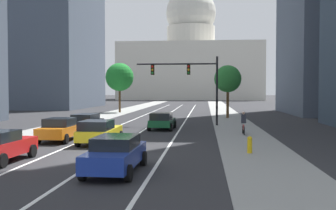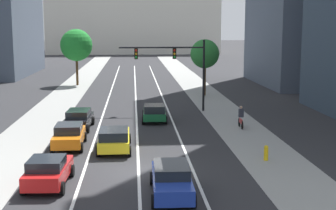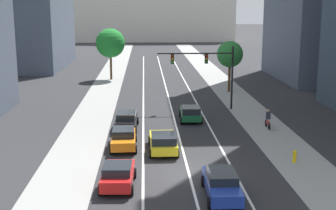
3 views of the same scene
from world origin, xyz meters
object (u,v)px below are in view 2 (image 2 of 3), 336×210
at_px(car_blue, 171,179).
at_px(car_red, 48,171).
at_px(capitol_building, 133,6).
at_px(street_tree_near_left, 76,45).
at_px(car_yellow, 114,138).
at_px(traffic_signal_mast, 177,61).
at_px(cyclist, 241,117).
at_px(car_green, 154,112).
at_px(car_black, 79,119).
at_px(fire_hydrant, 266,153).
at_px(car_orange, 69,135).
at_px(street_tree_mid_right, 205,54).

height_order(car_blue, car_red, car_red).
height_order(capitol_building, street_tree_near_left, capitol_building).
relative_size(capitol_building, car_yellow, 10.00).
height_order(capitol_building, traffic_signal_mast, capitol_building).
relative_size(capitol_building, street_tree_near_left, 6.51).
bearing_deg(cyclist, car_green, 65.17).
xyz_separation_m(car_black, fire_hydrant, (11.84, -9.68, -0.30)).
bearing_deg(car_orange, street_tree_near_left, 4.33).
bearing_deg(car_yellow, cyclist, -57.62).
distance_m(car_orange, fire_hydrant, 12.51).
bearing_deg(cyclist, traffic_signal_mast, 29.01).
distance_m(traffic_signal_mast, fire_hydrant, 17.71).
height_order(car_black, fire_hydrant, car_black).
distance_m(car_orange, car_red, 7.76).
relative_size(car_orange, fire_hydrant, 4.84).
bearing_deg(car_black, car_yellow, -153.99).
bearing_deg(cyclist, car_black, 87.54).
xyz_separation_m(fire_hydrant, street_tree_mid_right, (0.33, 26.84, 4.18)).
xyz_separation_m(car_green, car_red, (-5.88, -15.83, 0.01)).
distance_m(car_green, cyclist, 7.19).
bearing_deg(street_tree_near_left, car_blue, -78.02).
distance_m(car_blue, car_red, 6.14).
xyz_separation_m(car_yellow, car_red, (-2.95, -6.62, -0.01)).
xyz_separation_m(fire_hydrant, cyclist, (0.53, 9.03, 0.39)).
bearing_deg(car_black, car_green, -64.99).
bearing_deg(street_tree_mid_right, car_blue, -101.00).
bearing_deg(street_tree_near_left, car_black, -83.38).
xyz_separation_m(capitol_building, car_yellow, (-1.47, -117.51, -12.79)).
distance_m(car_green, street_tree_mid_right, 16.49).
bearing_deg(fire_hydrant, car_blue, -137.38).
height_order(car_green, car_black, car_green).
height_order(car_green, traffic_signal_mast, traffic_signal_mast).
bearing_deg(street_tree_mid_right, street_tree_near_left, 145.40).
bearing_deg(capitol_building, car_black, -92.28).
relative_size(car_orange, car_black, 0.97).
relative_size(car_yellow, car_black, 1.06).
distance_m(car_black, traffic_signal_mast, 11.48).
relative_size(car_blue, car_red, 1.14).
distance_m(car_blue, car_yellow, 8.87).
bearing_deg(car_orange, car_black, -1.18).
bearing_deg(car_yellow, fire_hydrant, -108.70).
height_order(car_green, street_tree_near_left, street_tree_near_left).
height_order(car_red, traffic_signal_mast, traffic_signal_mast).
distance_m(traffic_signal_mast, cyclist, 9.62).
xyz_separation_m(car_orange, car_black, (0.00, 5.64, -0.01)).
height_order(car_yellow, car_orange, car_orange).
bearing_deg(car_green, car_orange, 146.01).
distance_m(car_blue, traffic_signal_mast, 22.73).
bearing_deg(traffic_signal_mast, street_tree_near_left, 118.85).
relative_size(street_tree_mid_right, street_tree_near_left, 0.85).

